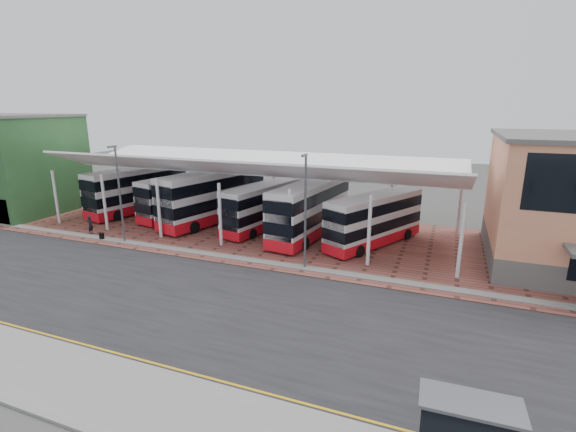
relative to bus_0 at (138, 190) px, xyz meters
name	(u,v)px	position (x,y,z in m)	size (l,w,h in m)	color
ground	(237,302)	(19.89, -15.10, -2.39)	(140.00, 140.00, 0.00)	#3D3F3B
road	(229,309)	(19.89, -16.10, -2.38)	(120.00, 14.00, 0.02)	black
forecourt	(331,240)	(21.89, -2.10, -2.36)	(72.00, 16.00, 0.06)	brown
sidewalk	(128,398)	(19.89, -24.10, -2.32)	(120.00, 4.00, 0.14)	slate
north_kerb	(278,264)	(19.89, -8.90, -2.32)	(120.00, 0.80, 0.14)	slate
yellow_line_near	(161,370)	(19.89, -22.10, -2.37)	(120.00, 0.12, 0.01)	gold
yellow_line_far	(165,366)	(19.89, -21.80, -2.37)	(120.00, 0.12, 0.01)	gold
canopy	(249,166)	(13.89, -1.16, 3.40)	(37.00, 11.63, 7.07)	silver
shop_green	(31,165)	(-10.11, -4.13, 2.73)	(6.40, 10.20, 10.22)	#2B592C
lamp_west	(119,191)	(5.89, -8.82, 1.97)	(0.16, 0.90, 8.07)	#4F5056
lamp_east	(305,209)	(21.89, -8.82, 1.97)	(0.16, 0.90, 8.07)	#4F5056
bus_0	(138,190)	(0.00, 0.00, 0.00)	(4.88, 11.69, 4.70)	silver
bus_1	(183,196)	(5.57, 0.14, -0.25)	(4.34, 10.45, 4.20)	silver
bus_2	(213,197)	(9.61, -0.58, 0.14)	(5.65, 12.37, 4.97)	silver
bus_3	(264,207)	(15.09, -0.86, -0.29)	(4.27, 10.25, 4.12)	silver
bus_4	(310,210)	(19.84, -1.47, 0.01)	(4.03, 11.66, 4.71)	silver
bus_5	(374,220)	(25.45, -1.84, -0.28)	(6.56, 9.98, 4.13)	silver
pedestrian	(91,225)	(1.59, -8.16, -1.52)	(0.60, 0.39, 1.63)	black
suitcase	(102,236)	(3.72, -9.10, -2.04)	(0.34, 0.25, 0.59)	black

